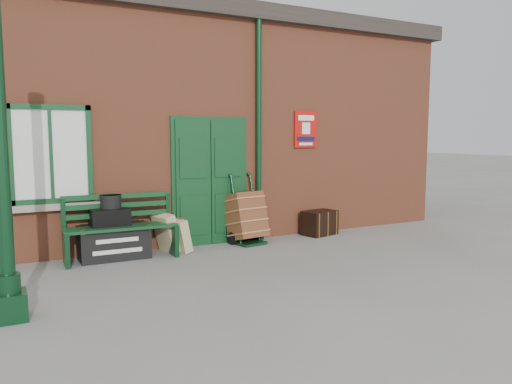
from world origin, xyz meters
TOP-DOWN VIEW (x-y plane):
  - ground at (0.00, 0.00)m, footprint 80.00×80.00m
  - station_building at (-0.00, 3.49)m, footprint 10.30×4.30m
  - canopy_column at (-3.60, -1.00)m, footprint 0.34×0.34m
  - bench at (-1.97, 1.14)m, footprint 1.72×0.58m
  - houdini_trunk at (-2.06, 1.21)m, footprint 1.07×0.59m
  - strongbox at (-2.11, 1.21)m, footprint 0.59×0.43m
  - hatbox at (-2.08, 1.24)m, footprint 0.32×0.32m
  - suitcase_back at (-1.19, 1.20)m, footprint 0.46×0.53m
  - suitcase_front at (-1.01, 1.10)m, footprint 0.38×0.47m
  - porter_trolley at (0.29, 1.23)m, footprint 0.70×0.74m
  - dark_trunk at (1.90, 1.25)m, footprint 0.74×0.57m

SIDE VIEW (x-z plane):
  - ground at x=0.00m, z-range 0.00..0.00m
  - dark_trunk at x=1.90m, z-range 0.00..0.47m
  - houdini_trunk at x=-2.06m, z-range 0.00..0.53m
  - suitcase_front at x=-1.01m, z-range 0.00..0.56m
  - suitcase_back at x=-1.19m, z-range 0.00..0.66m
  - porter_trolley at x=0.29m, z-range -0.14..1.09m
  - bench at x=-1.97m, z-range 0.00..1.06m
  - strongbox at x=-2.11m, z-range 0.53..0.80m
  - hatbox at x=-2.08m, z-range 0.80..1.01m
  - canopy_column at x=-3.60m, z-range -0.40..3.21m
  - station_building at x=0.00m, z-range -0.02..4.34m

